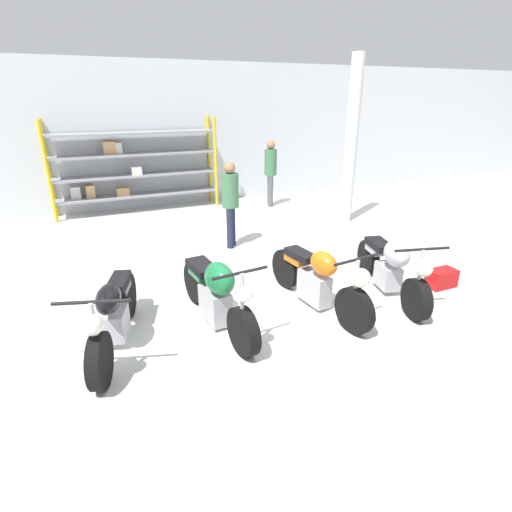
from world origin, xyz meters
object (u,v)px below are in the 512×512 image
(person_browsing, at_px, (230,198))
(toolbox, at_px, (441,278))
(motorcycle_black, at_px, (113,314))
(motorcycle_green, at_px, (216,294))
(motorcycle_silver, at_px, (391,266))
(person_near_rack, at_px, (271,168))
(shelving_rack, at_px, (132,166))
(motorcycle_orange, at_px, (318,279))

(person_browsing, xyz_separation_m, toolbox, (2.34, -2.99, -0.82))
(motorcycle_black, relative_size, motorcycle_green, 0.96)
(motorcycle_silver, xyz_separation_m, person_near_rack, (0.62, 5.40, 0.57))
(motorcycle_black, relative_size, person_browsing, 1.20)
(motorcycle_black, bearing_deg, shelving_rack, -172.61)
(motorcycle_black, height_order, toolbox, motorcycle_black)
(shelving_rack, distance_m, person_near_rack, 3.51)
(shelving_rack, xyz_separation_m, motorcycle_orange, (1.57, -6.24, -0.71))
(person_near_rack, xyz_separation_m, toolbox, (0.28, -5.55, -0.87))
(shelving_rack, distance_m, motorcycle_orange, 6.48)
(motorcycle_black, xyz_separation_m, person_near_rack, (4.47, 5.20, 0.58))
(shelving_rack, relative_size, motorcycle_black, 2.06)
(motorcycle_silver, xyz_separation_m, person_browsing, (-1.45, 2.85, 0.52))
(motorcycle_black, xyz_separation_m, person_browsing, (2.41, 2.65, 0.54))
(toolbox, bearing_deg, person_browsing, 128.07)
(motorcycle_green, distance_m, toolbox, 3.55)
(motorcycle_black, distance_m, toolbox, 4.78)
(motorcycle_black, relative_size, motorcycle_orange, 0.94)
(motorcycle_silver, bearing_deg, person_browsing, -138.73)
(shelving_rack, relative_size, person_browsing, 2.46)
(person_browsing, height_order, toolbox, person_browsing)
(person_browsing, bearing_deg, motorcycle_orange, 127.66)
(motorcycle_black, height_order, motorcycle_silver, motorcycle_silver)
(motorcycle_silver, relative_size, person_browsing, 1.24)
(motorcycle_green, bearing_deg, motorcycle_silver, 79.90)
(person_browsing, bearing_deg, person_near_rack, -96.07)
(motorcycle_black, relative_size, motorcycle_silver, 0.96)
(motorcycle_green, bearing_deg, person_browsing, 150.26)
(shelving_rack, relative_size, motorcycle_green, 1.97)
(motorcycle_green, height_order, toolbox, motorcycle_green)
(motorcycle_green, height_order, person_browsing, person_browsing)
(motorcycle_orange, xyz_separation_m, person_near_rack, (1.83, 5.34, 0.58))
(shelving_rack, xyz_separation_m, person_browsing, (1.33, -3.46, -0.18))
(motorcycle_orange, bearing_deg, motorcycle_green, -101.89)
(person_browsing, relative_size, person_near_rack, 0.96)
(toolbox, bearing_deg, motorcycle_silver, 170.79)
(motorcycle_black, distance_m, motorcycle_green, 1.24)
(motorcycle_black, bearing_deg, person_browsing, 155.08)
(motorcycle_orange, distance_m, toolbox, 2.14)
(motorcycle_silver, bearing_deg, motorcycle_green, -79.97)
(toolbox, bearing_deg, motorcycle_green, 174.41)
(motorcycle_green, bearing_deg, toolbox, 78.65)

